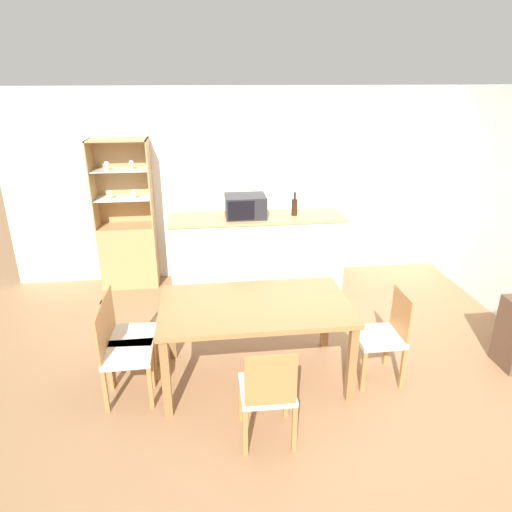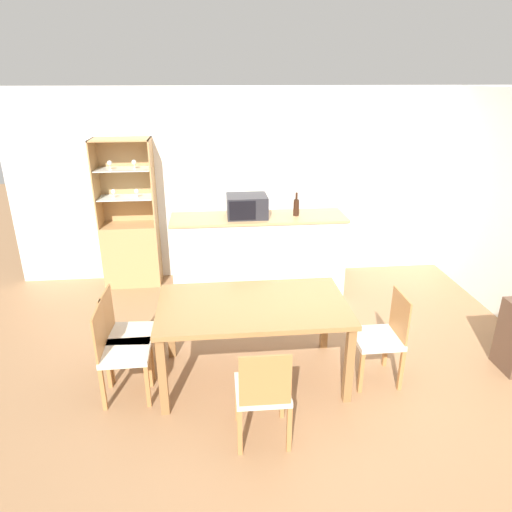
# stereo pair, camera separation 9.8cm
# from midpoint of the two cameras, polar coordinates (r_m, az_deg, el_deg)

# --- Properties ---
(ground_plane) EXTENTS (18.00, 18.00, 0.00)m
(ground_plane) POSITION_cam_midpoint_polar(r_m,az_deg,el_deg) (4.45, 5.33, -15.31)
(ground_plane) COLOR #936B47
(wall_back) EXTENTS (6.80, 0.06, 2.55)m
(wall_back) POSITION_cam_midpoint_polar(r_m,az_deg,el_deg) (6.31, 0.70, 8.89)
(wall_back) COLOR white
(wall_back) RESTS_ON ground_plane
(kitchen_counter) EXTENTS (2.17, 0.59, 1.05)m
(kitchen_counter) POSITION_cam_midpoint_polar(r_m,az_deg,el_deg) (5.83, -0.38, 0.06)
(kitchen_counter) COLOR silver
(kitchen_counter) RESTS_ON ground_plane
(display_cabinet) EXTENTS (0.73, 0.40, 1.95)m
(display_cabinet) POSITION_cam_midpoint_polar(r_m,az_deg,el_deg) (6.32, -16.06, 1.41)
(display_cabinet) COLOR tan
(display_cabinet) RESTS_ON ground_plane
(dining_table) EXTENTS (1.69, 0.97, 0.78)m
(dining_table) POSITION_cam_midpoint_polar(r_m,az_deg,el_deg) (4.13, -0.82, -7.03)
(dining_table) COLOR olive
(dining_table) RESTS_ON ground_plane
(dining_chair_side_left_far) EXTENTS (0.43, 0.43, 0.87)m
(dining_chair_side_left_far) POSITION_cam_midpoint_polar(r_m,az_deg,el_deg) (4.43, -16.41, -9.48)
(dining_chair_side_left_far) COLOR beige
(dining_chair_side_left_far) RESTS_ON ground_plane
(dining_chair_side_right_near) EXTENTS (0.41, 0.41, 0.87)m
(dining_chair_side_right_near) POSITION_cam_midpoint_polar(r_m,az_deg,el_deg) (4.39, 14.94, -9.59)
(dining_chair_side_right_near) COLOR beige
(dining_chair_side_right_near) RESTS_ON ground_plane
(dining_chair_head_near) EXTENTS (0.42, 0.42, 0.87)m
(dining_chair_head_near) POSITION_cam_midpoint_polar(r_m,az_deg,el_deg) (3.59, 0.66, -16.61)
(dining_chair_head_near) COLOR beige
(dining_chair_head_near) RESTS_ON ground_plane
(dining_chair_side_left_near) EXTENTS (0.42, 0.42, 0.87)m
(dining_chair_side_left_near) POSITION_cam_midpoint_polar(r_m,az_deg,el_deg) (4.18, -17.00, -11.56)
(dining_chair_side_left_near) COLOR beige
(dining_chair_side_left_near) RESTS_ON ground_plane
(microwave) EXTENTS (0.49, 0.40, 0.27)m
(microwave) POSITION_cam_midpoint_polar(r_m,az_deg,el_deg) (5.61, -1.85, 6.25)
(microwave) COLOR #232328
(microwave) RESTS_ON kitchen_counter
(wine_bottle) EXTENTS (0.07, 0.07, 0.29)m
(wine_bottle) POSITION_cam_midpoint_polar(r_m,az_deg,el_deg) (5.69, 4.34, 6.19)
(wine_bottle) COLOR black
(wine_bottle) RESTS_ON kitchen_counter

